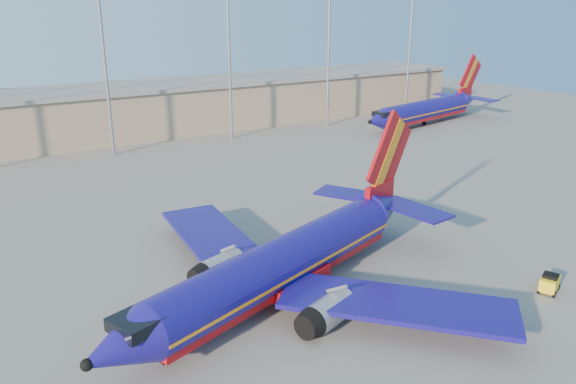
% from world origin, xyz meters
% --- Properties ---
extents(ground, '(220.00, 220.00, 0.00)m').
position_xyz_m(ground, '(0.00, 0.00, 0.00)').
color(ground, slate).
rests_on(ground, ground).
extents(terminal_building, '(122.00, 16.00, 8.50)m').
position_xyz_m(terminal_building, '(10.00, 58.00, 4.32)').
color(terminal_building, gray).
rests_on(terminal_building, ground).
extents(light_mast_row, '(101.60, 1.60, 28.65)m').
position_xyz_m(light_mast_row, '(5.00, 46.00, 17.55)').
color(light_mast_row, gray).
rests_on(light_mast_row, ground).
extents(aircraft_main, '(35.28, 33.37, 12.35)m').
position_xyz_m(aircraft_main, '(-5.76, -4.28, 2.64)').
color(aircraft_main, navy).
rests_on(aircraft_main, ground).
extents(aircraft_second, '(35.80, 14.87, 12.23)m').
position_xyz_m(aircraft_second, '(51.95, 37.03, 2.80)').
color(aircraft_second, navy).
rests_on(aircraft_second, ground).
extents(baggage_tug, '(2.41, 1.94, 1.51)m').
position_xyz_m(baggage_tug, '(11.51, -15.37, 0.78)').
color(baggage_tug, yellow).
rests_on(baggage_tug, ground).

